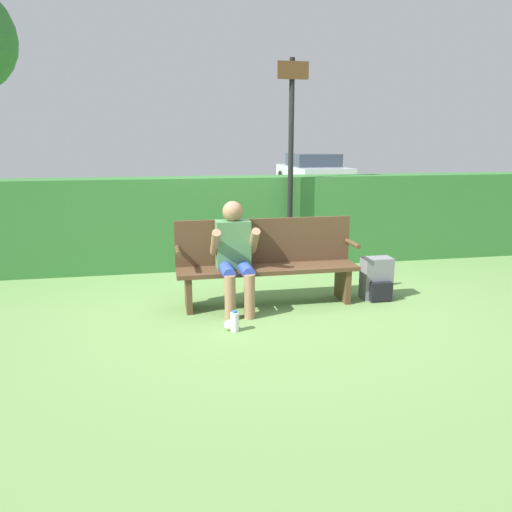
# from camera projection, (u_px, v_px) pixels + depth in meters

# --- Properties ---
(ground_plane) EXTENTS (40.00, 40.00, 0.00)m
(ground_plane) POSITION_uv_depth(u_px,v_px,m) (268.00, 304.00, 5.45)
(ground_plane) COLOR #668E4C
(hedge_back) EXTENTS (12.00, 0.53, 1.26)m
(hedge_back) POSITION_uv_depth(u_px,v_px,m) (240.00, 221.00, 7.07)
(hedge_back) COLOR #337033
(hedge_back) RESTS_ON ground
(park_bench) EXTENTS (1.95, 0.41, 0.92)m
(park_bench) POSITION_uv_depth(u_px,v_px,m) (266.00, 261.00, 5.41)
(park_bench) COLOR #513823
(park_bench) RESTS_ON ground
(person_seated) EXTENTS (0.49, 0.59, 1.14)m
(person_seated) POSITION_uv_depth(u_px,v_px,m) (235.00, 251.00, 5.18)
(person_seated) COLOR #4C7F4C
(person_seated) RESTS_ON ground
(backpack) EXTENTS (0.33, 0.28, 0.47)m
(backpack) POSITION_uv_depth(u_px,v_px,m) (377.00, 279.00, 5.61)
(backpack) COLOR slate
(backpack) RESTS_ON ground
(water_bottle) EXTENTS (0.08, 0.08, 0.20)m
(water_bottle) POSITION_uv_depth(u_px,v_px,m) (235.00, 322.00, 4.66)
(water_bottle) COLOR white
(water_bottle) RESTS_ON ground
(signpost) EXTENTS (0.41, 0.09, 2.78)m
(signpost) POSITION_uv_depth(u_px,v_px,m) (291.00, 155.00, 6.63)
(signpost) COLOR black
(signpost) RESTS_ON ground
(parked_car) EXTENTS (1.96, 4.25, 1.27)m
(parked_car) POSITION_uv_depth(u_px,v_px,m) (313.00, 171.00, 18.87)
(parked_car) COLOR #B7BCC6
(parked_car) RESTS_ON ground
(litter_crumple) EXTENTS (0.10, 0.10, 0.10)m
(litter_crumple) POSITION_uv_depth(u_px,v_px,m) (229.00, 325.00, 4.71)
(litter_crumple) COLOR silver
(litter_crumple) RESTS_ON ground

